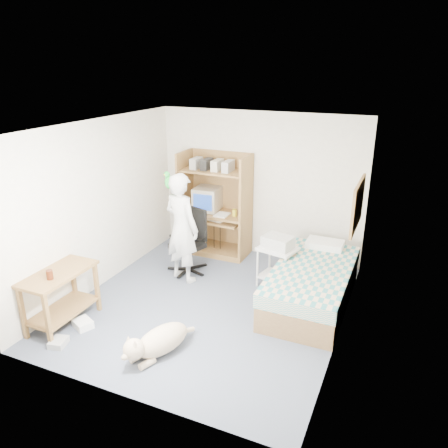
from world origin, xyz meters
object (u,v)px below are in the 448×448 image
(dog, at_px, (158,341))
(person, at_px, (182,228))
(bed, at_px, (312,285))
(printer_cart, at_px, (277,261))
(side_desk, at_px, (60,290))
(office_chair, at_px, (190,250))
(computer_hutch, at_px, (216,208))

(dog, bearing_deg, person, 129.97)
(bed, distance_m, printer_cart, 0.69)
(side_desk, xyz_separation_m, office_chair, (0.79, 2.06, -0.12))
(dog, xyz_separation_m, printer_cart, (0.77, 2.16, 0.25))
(side_desk, bearing_deg, office_chair, 69.09)
(side_desk, xyz_separation_m, printer_cart, (2.25, 2.11, -0.07))
(dog, bearing_deg, side_desk, -161.91)
(computer_hutch, height_order, side_desk, computer_hutch)
(person, bearing_deg, bed, -160.27)
(bed, xyz_separation_m, office_chair, (-2.06, 0.24, 0.08))
(side_desk, bearing_deg, dog, -1.97)
(bed, distance_m, office_chair, 2.08)
(side_desk, bearing_deg, printer_cart, 43.22)
(office_chair, xyz_separation_m, dog, (0.69, -2.11, -0.20))
(bed, relative_size, person, 1.17)
(computer_hutch, relative_size, printer_cart, 2.81)
(side_desk, relative_size, printer_cart, 1.56)
(person, bearing_deg, printer_cart, -147.98)
(printer_cart, bearing_deg, side_desk, -123.99)
(bed, relative_size, office_chair, 1.95)
(office_chair, height_order, person, person)
(dog, bearing_deg, computer_hutch, 121.83)
(bed, bearing_deg, side_desk, -147.50)
(bed, xyz_separation_m, dog, (-1.38, -1.87, -0.11))
(person, height_order, printer_cart, person)
(dog, bearing_deg, office_chair, 128.08)
(office_chair, height_order, dog, office_chair)
(side_desk, height_order, office_chair, office_chair)
(computer_hutch, bearing_deg, bed, -29.29)
(person, bearing_deg, computer_hutch, -73.51)
(printer_cart, bearing_deg, computer_hutch, 162.17)
(computer_hutch, relative_size, side_desk, 1.80)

